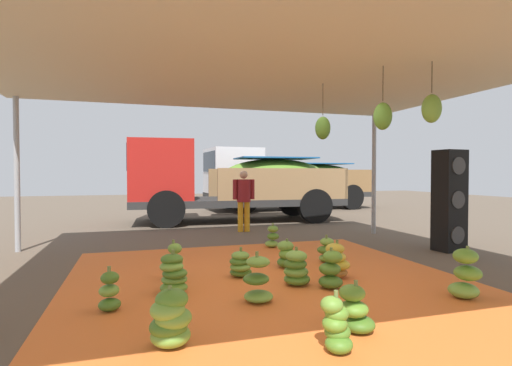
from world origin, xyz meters
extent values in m
plane|color=brown|center=(0.00, 3.00, 0.00)|extent=(40.00, 40.00, 0.00)
cube|color=orange|center=(0.00, 0.00, 0.01)|extent=(5.26, 5.43, 0.01)
cylinder|color=#9EA0A5|center=(-3.80, 3.30, 1.43)|extent=(0.10, 0.10, 2.87)
cylinder|color=#9EA0A5|center=(3.80, 3.30, 1.43)|extent=(0.10, 0.10, 2.87)
cube|color=beige|center=(0.00, 0.00, 2.90)|extent=(8.00, 7.00, 0.06)
cylinder|color=#4C422D|center=(1.42, -0.46, 2.64)|extent=(0.01, 0.01, 0.46)
ellipsoid|color=#518428|center=(1.42, -0.46, 2.21)|extent=(0.24, 0.24, 0.36)
cylinder|color=#4C422D|center=(1.13, 0.70, 2.62)|extent=(0.01, 0.01, 0.50)
ellipsoid|color=#477523|center=(1.13, 0.70, 2.17)|extent=(0.24, 0.24, 0.36)
cylinder|color=#4C422D|center=(1.88, -0.82, 2.67)|extent=(0.01, 0.01, 0.39)
ellipsoid|color=#6B9E38|center=(1.88, -0.82, 2.27)|extent=(0.24, 0.24, 0.36)
ellipsoid|color=#996628|center=(0.95, -0.08, 0.09)|extent=(0.45, 0.45, 0.15)
ellipsoid|color=gold|center=(0.98, -0.11, 0.20)|extent=(0.34, 0.34, 0.15)
ellipsoid|color=gold|center=(0.93, -0.10, 0.30)|extent=(0.40, 0.40, 0.15)
ellipsoid|color=gold|center=(0.93, -0.08, 0.41)|extent=(0.28, 0.28, 0.15)
cylinder|color=olive|center=(0.95, -0.10, 0.47)|extent=(0.04, 0.04, 0.12)
ellipsoid|color=#6B9E38|center=(-1.43, -1.61, 0.10)|extent=(0.45, 0.45, 0.18)
ellipsoid|color=#477523|center=(-1.45, -1.61, 0.17)|extent=(0.45, 0.45, 0.18)
ellipsoid|color=#6B9E38|center=(-1.41, -1.63, 0.25)|extent=(0.40, 0.40, 0.18)
ellipsoid|color=#75A83D|center=(-1.46, -1.64, 0.33)|extent=(0.41, 0.41, 0.18)
ellipsoid|color=#518428|center=(-1.42, -1.61, 0.40)|extent=(0.34, 0.34, 0.18)
cylinder|color=olive|center=(-1.44, -1.62, 0.46)|extent=(0.04, 0.04, 0.12)
ellipsoid|color=#75A83D|center=(1.93, -1.31, 0.10)|extent=(0.45, 0.45, 0.17)
ellipsoid|color=#60932D|center=(1.98, -1.32, 0.30)|extent=(0.43, 0.43, 0.17)
ellipsoid|color=#60932D|center=(1.95, -1.32, 0.50)|extent=(0.30, 0.30, 0.17)
cylinder|color=olive|center=(1.96, -1.34, 0.56)|extent=(0.04, 0.04, 0.12)
ellipsoid|color=#75A83D|center=(-0.39, -0.74, 0.07)|extent=(0.39, 0.39, 0.12)
ellipsoid|color=#477523|center=(-0.41, -0.73, 0.26)|extent=(0.37, 0.37, 0.12)
ellipsoid|color=#6B9E38|center=(-0.39, -0.74, 0.46)|extent=(0.35, 0.35, 0.12)
cylinder|color=olive|center=(-0.41, -0.75, 0.52)|extent=(0.04, 0.04, 0.12)
ellipsoid|color=#518428|center=(-0.15, -2.14, 0.08)|extent=(0.31, 0.31, 0.14)
ellipsoid|color=#518428|center=(-0.13, -2.08, 0.16)|extent=(0.23, 0.23, 0.14)
ellipsoid|color=#60932D|center=(-0.17, -2.10, 0.23)|extent=(0.23, 0.23, 0.14)
ellipsoid|color=#60932D|center=(-0.14, -2.09, 0.31)|extent=(0.27, 0.27, 0.14)
ellipsoid|color=#6B9E38|center=(-0.19, -2.09, 0.39)|extent=(0.25, 0.25, 0.14)
cylinder|color=olive|center=(-0.16, -2.11, 0.45)|extent=(0.04, 0.04, 0.12)
ellipsoid|color=#477523|center=(0.51, 0.66, 0.09)|extent=(0.35, 0.35, 0.16)
ellipsoid|color=#60932D|center=(0.52, 0.65, 0.21)|extent=(0.38, 0.38, 0.16)
ellipsoid|color=#6B9E38|center=(0.50, 0.70, 0.33)|extent=(0.32, 0.32, 0.16)
cylinder|color=olive|center=(0.51, 0.67, 0.39)|extent=(0.04, 0.04, 0.12)
ellipsoid|color=#477523|center=(0.23, -1.82, 0.08)|extent=(0.39, 0.39, 0.15)
ellipsoid|color=#60932D|center=(0.18, -1.81, 0.22)|extent=(0.35, 0.35, 0.15)
ellipsoid|color=#60932D|center=(0.18, -1.78, 0.36)|extent=(0.30, 0.30, 0.15)
cylinder|color=olive|center=(0.21, -1.81, 0.42)|extent=(0.04, 0.04, 0.12)
ellipsoid|color=#477523|center=(-1.98, -0.56, 0.07)|extent=(0.31, 0.31, 0.13)
ellipsoid|color=#75A83D|center=(-1.98, -0.53, 0.22)|extent=(0.26, 0.26, 0.13)
ellipsoid|color=#477523|center=(-1.97, -0.55, 0.36)|extent=(0.26, 0.26, 0.13)
cylinder|color=olive|center=(-1.98, -0.54, 0.42)|extent=(0.04, 0.04, 0.12)
ellipsoid|color=#518428|center=(0.29, -0.25, 0.08)|extent=(0.37, 0.37, 0.15)
ellipsoid|color=#6B9E38|center=(0.27, -0.26, 0.19)|extent=(0.36, 0.36, 0.15)
ellipsoid|color=#477523|center=(0.26, -0.25, 0.29)|extent=(0.39, 0.39, 0.15)
ellipsoid|color=#75A83D|center=(0.27, -0.27, 0.39)|extent=(0.39, 0.39, 0.15)
cylinder|color=olive|center=(0.27, -0.27, 0.45)|extent=(0.04, 0.04, 0.12)
ellipsoid|color=#60932D|center=(-1.27, -0.13, 0.07)|extent=(0.41, 0.41, 0.13)
ellipsoid|color=#6B9E38|center=(-1.26, -0.07, 0.16)|extent=(0.43, 0.43, 0.13)
ellipsoid|color=#477523|center=(-1.26, -0.12, 0.24)|extent=(0.39, 0.39, 0.13)
ellipsoid|color=#75A83D|center=(-1.29, -0.10, 0.33)|extent=(0.39, 0.39, 0.13)
ellipsoid|color=#477523|center=(-1.29, -0.08, 0.41)|extent=(0.33, 0.33, 0.13)
cylinder|color=olive|center=(-1.28, -0.10, 0.47)|extent=(0.04, 0.04, 0.12)
ellipsoid|color=#477523|center=(-1.22, 0.51, 0.08)|extent=(0.31, 0.31, 0.15)
ellipsoid|color=#75A83D|center=(-1.20, 0.47, 0.26)|extent=(0.26, 0.26, 0.15)
ellipsoid|color=#6B9E38|center=(-1.20, 0.48, 0.43)|extent=(0.19, 0.19, 0.15)
cylinder|color=olive|center=(-1.22, 0.48, 0.49)|extent=(0.04, 0.04, 0.12)
ellipsoid|color=#477523|center=(-0.30, 0.37, 0.07)|extent=(0.41, 0.41, 0.12)
ellipsoid|color=#6B9E38|center=(-0.32, 0.33, 0.15)|extent=(0.40, 0.40, 0.12)
ellipsoid|color=#477523|center=(-0.33, 0.34, 0.23)|extent=(0.37, 0.37, 0.12)
ellipsoid|color=#6B9E38|center=(-0.31, 0.35, 0.31)|extent=(0.35, 0.35, 0.12)
cylinder|color=olive|center=(-0.31, 0.35, 0.37)|extent=(0.04, 0.04, 0.12)
ellipsoid|color=#6B9E38|center=(1.27, 0.80, 0.08)|extent=(0.35, 0.35, 0.13)
ellipsoid|color=#477523|center=(1.24, 0.83, 0.21)|extent=(0.29, 0.29, 0.13)
ellipsoid|color=#75A83D|center=(1.29, 0.85, 0.34)|extent=(0.31, 0.31, 0.13)
cylinder|color=olive|center=(1.26, 0.82, 0.40)|extent=(0.04, 0.04, 0.12)
ellipsoid|color=#477523|center=(0.64, -0.51, 0.09)|extent=(0.36, 0.36, 0.16)
ellipsoid|color=#518428|center=(0.64, -0.47, 0.24)|extent=(0.36, 0.36, 0.16)
ellipsoid|color=#60932D|center=(0.67, -0.49, 0.40)|extent=(0.35, 0.35, 0.16)
cylinder|color=olive|center=(0.65, -0.49, 0.46)|extent=(0.04, 0.04, 0.12)
ellipsoid|color=#75A83D|center=(0.83, 2.29, 0.08)|extent=(0.27, 0.27, 0.13)
ellipsoid|color=#518428|center=(0.86, 2.30, 0.22)|extent=(0.34, 0.34, 0.13)
ellipsoid|color=#6B9E38|center=(0.86, 2.30, 0.37)|extent=(0.30, 0.30, 0.13)
cylinder|color=olive|center=(0.85, 2.27, 0.43)|extent=(0.04, 0.04, 0.12)
cube|color=#2D2D2D|center=(1.26, 6.66, 0.60)|extent=(6.36, 2.59, 0.20)
cube|color=red|center=(-0.98, 6.80, 1.55)|extent=(1.87, 2.13, 1.70)
cube|color=#232D38|center=(-1.87, 6.86, 1.89)|extent=(0.13, 1.76, 0.75)
cube|color=#99754C|center=(2.37, 5.53, 1.15)|extent=(3.86, 0.32, 0.90)
cube|color=#99754C|center=(2.50, 7.65, 1.15)|extent=(3.86, 0.32, 0.90)
cube|color=#99754C|center=(4.33, 6.47, 1.15)|extent=(0.22, 2.21, 0.90)
ellipsoid|color=#60932D|center=(2.44, 6.59, 1.30)|extent=(3.51, 2.06, 1.20)
cube|color=#19569E|center=(2.44, 6.59, 1.92)|extent=(2.42, 1.82, 0.04)
cylinder|color=black|center=(-0.92, 5.79, 0.50)|extent=(1.02, 0.34, 1.00)
cylinder|color=black|center=(-0.80, 7.79, 0.50)|extent=(1.02, 0.34, 1.00)
cylinder|color=black|center=(3.31, 5.53, 0.50)|extent=(1.02, 0.34, 1.00)
cylinder|color=black|center=(3.43, 7.53, 0.50)|extent=(1.02, 0.34, 1.00)
cube|color=#2D2D2D|center=(4.27, 9.90, 0.60)|extent=(6.79, 2.59, 0.20)
cube|color=silver|center=(1.88, 9.77, 1.55)|extent=(1.98, 2.14, 1.70)
cube|color=#232D38|center=(0.93, 9.71, 1.89)|extent=(0.12, 1.77, 0.75)
cube|color=olive|center=(5.60, 8.91, 1.15)|extent=(4.13, 0.31, 0.90)
cube|color=olive|center=(5.48, 11.04, 1.15)|extent=(4.13, 0.31, 0.90)
cube|color=olive|center=(7.56, 10.09, 1.15)|extent=(0.21, 2.22, 0.90)
ellipsoid|color=#6B9E38|center=(5.54, 9.98, 1.26)|extent=(3.74, 2.07, 1.13)
cube|color=#19569E|center=(5.54, 9.98, 1.85)|extent=(2.57, 1.82, 0.04)
cylinder|color=black|center=(2.07, 8.77, 0.50)|extent=(1.01, 0.34, 1.00)
cylinder|color=black|center=(1.95, 10.78, 0.50)|extent=(1.01, 0.34, 1.00)
cylinder|color=black|center=(6.60, 9.03, 0.50)|extent=(1.01, 0.34, 1.00)
cylinder|color=black|center=(6.48, 11.04, 0.50)|extent=(1.01, 0.34, 1.00)
cylinder|color=orange|center=(0.79, 4.51, 0.37)|extent=(0.14, 0.14, 0.74)
cylinder|color=orange|center=(0.96, 4.51, 0.37)|extent=(0.14, 0.14, 0.74)
cylinder|color=maroon|center=(0.87, 4.51, 1.02)|extent=(0.34, 0.34, 0.56)
cylinder|color=maroon|center=(0.65, 4.51, 1.05)|extent=(0.11, 0.11, 0.50)
cylinder|color=maroon|center=(1.10, 4.51, 1.05)|extent=(0.11, 0.11, 0.50)
sphere|color=tan|center=(0.87, 4.51, 1.42)|extent=(0.20, 0.20, 0.20)
cube|color=black|center=(3.91, 1.03, 0.33)|extent=(0.54, 0.45, 0.65)
cylinder|color=#383838|center=(3.91, 0.81, 0.33)|extent=(0.32, 0.05, 0.32)
cube|color=black|center=(3.91, 1.03, 0.97)|extent=(0.54, 0.45, 0.64)
cylinder|color=#383838|center=(3.91, 0.81, 0.97)|extent=(0.32, 0.05, 0.32)
cube|color=black|center=(3.91, 1.03, 1.59)|extent=(0.54, 0.45, 0.60)
cylinder|color=#383838|center=(3.91, 0.81, 1.59)|extent=(0.32, 0.05, 0.32)
camera|label=1|loc=(-1.71, -4.94, 1.46)|focal=27.64mm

